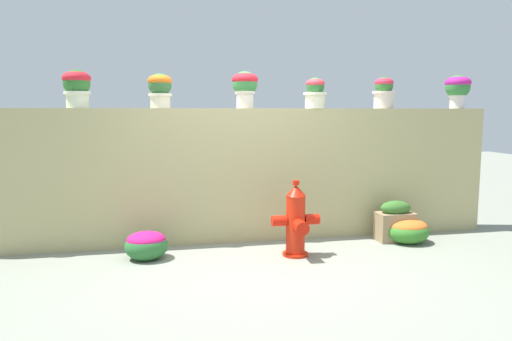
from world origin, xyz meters
TOP-DOWN VIEW (x-y plane):
  - ground_plane at (0.00, 0.00)m, footprint 24.00×24.00m
  - stone_wall at (0.00, 1.05)m, footprint 6.50×0.29m
  - potted_plant_1 at (-1.89, 1.05)m, footprint 0.32×0.32m
  - potted_plant_2 at (-0.97, 1.04)m, footprint 0.28×0.28m
  - potted_plant_3 at (0.05, 1.07)m, footprint 0.32×0.32m
  - potted_plant_4 at (0.93, 1.01)m, footprint 0.29×0.29m
  - potted_plant_5 at (1.89, 1.08)m, footprint 0.29×0.29m
  - potted_plant_6 at (2.92, 1.01)m, footprint 0.33×0.33m
  - fire_hydrant at (0.48, 0.26)m, footprint 0.54×0.43m
  - flower_bush_left at (-1.16, 0.48)m, footprint 0.47×0.42m
  - flower_bush_right at (1.98, 0.51)m, footprint 0.53×0.48m
  - planter_box at (1.87, 0.61)m, footprint 0.46×0.27m

SIDE VIEW (x-z plane):
  - ground_plane at x=0.00m, z-range 0.00..0.00m
  - flower_bush_right at x=1.98m, z-range 0.01..0.31m
  - flower_bush_left at x=-1.16m, z-range 0.01..0.32m
  - planter_box at x=1.87m, z-range -0.01..0.49m
  - fire_hydrant at x=0.48m, z-range -0.04..0.81m
  - stone_wall at x=0.00m, z-range 0.00..1.64m
  - potted_plant_4 at x=0.93m, z-range 1.66..2.04m
  - potted_plant_5 at x=1.89m, z-range 1.66..2.07m
  - potted_plant_2 at x=-0.97m, z-range 1.68..2.09m
  - potted_plant_1 at x=-1.89m, z-range 1.68..2.12m
  - potted_plant_3 at x=0.05m, z-range 1.70..2.15m
  - potted_plant_6 at x=2.92m, z-range 1.70..2.15m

